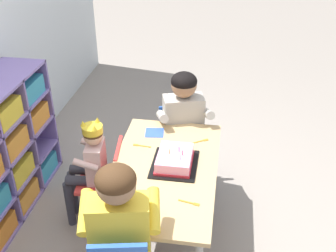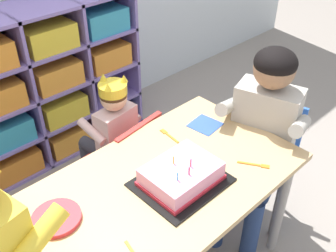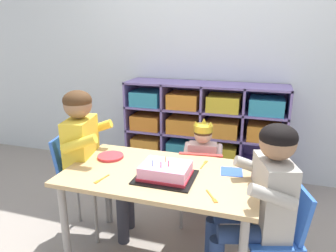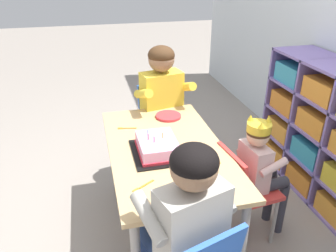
{
  "view_description": "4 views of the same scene",
  "coord_description": "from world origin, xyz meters",
  "px_view_note": "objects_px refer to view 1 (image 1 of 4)",
  "views": [
    {
      "loc": [
        -2.06,
        -0.35,
        2.19
      ],
      "look_at": [
        0.07,
        -0.02,
        0.91
      ],
      "focal_mm": 43.88,
      "sensor_mm": 36.0,
      "label": 1
    },
    {
      "loc": [
        -0.76,
        -0.84,
        1.72
      ],
      "look_at": [
        0.07,
        0.03,
        0.86
      ],
      "focal_mm": 41.65,
      "sensor_mm": 36.0,
      "label": 2
    },
    {
      "loc": [
        0.56,
        -1.64,
        1.46
      ],
      "look_at": [
        0.02,
        0.07,
        0.91
      ],
      "focal_mm": 32.99,
      "sensor_mm": 36.0,
      "label": 3
    },
    {
      "loc": [
        1.68,
        -0.4,
        1.64
      ],
      "look_at": [
        0.1,
        -0.01,
        0.83
      ],
      "focal_mm": 35.98,
      "sensor_mm": 36.0,
      "label": 4
    }
  ],
  "objects_px": {
    "paper_plate_stack": "(132,208)",
    "fork_beside_plate_stack": "(190,203)",
    "activity_table": "(164,178)",
    "birthday_cake_on_tray": "(175,160)",
    "fork_scattered_mid_table": "(201,141)",
    "guest_at_table_side": "(185,124)",
    "adult_helper_seated": "(121,224)",
    "classroom_chair_guest_side": "(182,139)",
    "classroom_chair_blue": "(106,177)",
    "fork_by_napkin": "(141,146)",
    "child_with_crown": "(89,161)"
  },
  "relations": [
    {
      "from": "adult_helper_seated",
      "to": "classroom_chair_guest_side",
      "type": "xyz_separation_m",
      "value": [
        1.27,
        -0.16,
        -0.26
      ]
    },
    {
      "from": "guest_at_table_side",
      "to": "classroom_chair_blue",
      "type": "bearing_deg",
      "value": -156.57
    },
    {
      "from": "fork_scattered_mid_table",
      "to": "classroom_chair_guest_side",
      "type": "bearing_deg",
      "value": -95.56
    },
    {
      "from": "adult_helper_seated",
      "to": "paper_plate_stack",
      "type": "relative_size",
      "value": 6.13
    },
    {
      "from": "classroom_chair_blue",
      "to": "fork_by_napkin",
      "type": "bearing_deg",
      "value": 97.93
    },
    {
      "from": "activity_table",
      "to": "paper_plate_stack",
      "type": "relative_size",
      "value": 6.64
    },
    {
      "from": "activity_table",
      "to": "child_with_crown",
      "type": "xyz_separation_m",
      "value": [
        0.15,
        0.55,
        -0.03
      ]
    },
    {
      "from": "classroom_chair_blue",
      "to": "classroom_chair_guest_side",
      "type": "relative_size",
      "value": 0.96
    },
    {
      "from": "birthday_cake_on_tray",
      "to": "guest_at_table_side",
      "type": "bearing_deg",
      "value": 0.02
    },
    {
      "from": "classroom_chair_blue",
      "to": "fork_beside_plate_stack",
      "type": "xyz_separation_m",
      "value": [
        -0.46,
        -0.64,
        0.25
      ]
    },
    {
      "from": "guest_at_table_side",
      "to": "classroom_chair_guest_side",
      "type": "bearing_deg",
      "value": 90.0
    },
    {
      "from": "birthday_cake_on_tray",
      "to": "adult_helper_seated",
      "type": "bearing_deg",
      "value": 162.76
    },
    {
      "from": "guest_at_table_side",
      "to": "fork_beside_plate_stack",
      "type": "distance_m",
      "value": 0.91
    },
    {
      "from": "adult_helper_seated",
      "to": "birthday_cake_on_tray",
      "type": "relative_size",
      "value": 3.17
    },
    {
      "from": "activity_table",
      "to": "paper_plate_stack",
      "type": "height_order",
      "value": "paper_plate_stack"
    },
    {
      "from": "fork_scattered_mid_table",
      "to": "activity_table",
      "type": "bearing_deg",
      "value": 27.53
    },
    {
      "from": "fork_scattered_mid_table",
      "to": "guest_at_table_side",
      "type": "bearing_deg",
      "value": -91.91
    },
    {
      "from": "guest_at_table_side",
      "to": "fork_scattered_mid_table",
      "type": "xyz_separation_m",
      "value": [
        -0.24,
        -0.14,
        0.01
      ]
    },
    {
      "from": "classroom_chair_blue",
      "to": "classroom_chair_guest_side",
      "type": "height_order",
      "value": "classroom_chair_guest_side"
    },
    {
      "from": "activity_table",
      "to": "child_with_crown",
      "type": "distance_m",
      "value": 0.57
    },
    {
      "from": "classroom_chair_blue",
      "to": "birthday_cake_on_tray",
      "type": "relative_size",
      "value": 1.88
    },
    {
      "from": "child_with_crown",
      "to": "paper_plate_stack",
      "type": "relative_size",
      "value": 4.76
    },
    {
      "from": "classroom_chair_blue",
      "to": "fork_scattered_mid_table",
      "type": "distance_m",
      "value": 0.72
    },
    {
      "from": "classroom_chair_guest_side",
      "to": "paper_plate_stack",
      "type": "distance_m",
      "value": 1.14
    },
    {
      "from": "activity_table",
      "to": "paper_plate_stack",
      "type": "distance_m",
      "value": 0.43
    },
    {
      "from": "paper_plate_stack",
      "to": "fork_by_napkin",
      "type": "height_order",
      "value": "paper_plate_stack"
    },
    {
      "from": "classroom_chair_blue",
      "to": "fork_beside_plate_stack",
      "type": "relative_size",
      "value": 5.18
    },
    {
      "from": "classroom_chair_guest_side",
      "to": "birthday_cake_on_tray",
      "type": "xyz_separation_m",
      "value": [
        -0.65,
        -0.03,
        0.26
      ]
    },
    {
      "from": "paper_plate_stack",
      "to": "activity_table",
      "type": "bearing_deg",
      "value": -15.54
    },
    {
      "from": "fork_by_napkin",
      "to": "fork_scattered_mid_table",
      "type": "height_order",
      "value": "same"
    },
    {
      "from": "child_with_crown",
      "to": "birthday_cake_on_tray",
      "type": "xyz_separation_m",
      "value": [
        -0.1,
        -0.61,
        0.14
      ]
    },
    {
      "from": "adult_helper_seated",
      "to": "classroom_chair_guest_side",
      "type": "bearing_deg",
      "value": -108.32
    },
    {
      "from": "activity_table",
      "to": "fork_beside_plate_stack",
      "type": "distance_m",
      "value": 0.37
    },
    {
      "from": "fork_by_napkin",
      "to": "guest_at_table_side",
      "type": "bearing_deg",
      "value": 60.52
    },
    {
      "from": "child_with_crown",
      "to": "guest_at_table_side",
      "type": "height_order",
      "value": "guest_at_table_side"
    },
    {
      "from": "classroom_chair_guest_side",
      "to": "paper_plate_stack",
      "type": "bearing_deg",
      "value": -114.45
    },
    {
      "from": "adult_helper_seated",
      "to": "classroom_chair_guest_side",
      "type": "height_order",
      "value": "adult_helper_seated"
    },
    {
      "from": "child_with_crown",
      "to": "adult_helper_seated",
      "type": "relative_size",
      "value": 0.78
    },
    {
      "from": "adult_helper_seated",
      "to": "fork_scattered_mid_table",
      "type": "bearing_deg",
      "value": -121.13
    },
    {
      "from": "paper_plate_stack",
      "to": "fork_beside_plate_stack",
      "type": "bearing_deg",
      "value": -71.92
    },
    {
      "from": "adult_helper_seated",
      "to": "birthday_cake_on_tray",
      "type": "distance_m",
      "value": 0.65
    },
    {
      "from": "child_with_crown",
      "to": "fork_beside_plate_stack",
      "type": "distance_m",
      "value": 0.88
    },
    {
      "from": "adult_helper_seated",
      "to": "classroom_chair_guest_side",
      "type": "distance_m",
      "value": 1.31
    },
    {
      "from": "child_with_crown",
      "to": "fork_by_napkin",
      "type": "relative_size",
      "value": 6.63
    },
    {
      "from": "birthday_cake_on_tray",
      "to": "fork_beside_plate_stack",
      "type": "bearing_deg",
      "value": -158.29
    },
    {
      "from": "classroom_chair_blue",
      "to": "child_with_crown",
      "type": "bearing_deg",
      "value": -90.66
    },
    {
      "from": "birthday_cake_on_tray",
      "to": "fork_scattered_mid_table",
      "type": "distance_m",
      "value": 0.33
    },
    {
      "from": "guest_at_table_side",
      "to": "fork_scattered_mid_table",
      "type": "distance_m",
      "value": 0.28
    },
    {
      "from": "guest_at_table_side",
      "to": "fork_by_napkin",
      "type": "distance_m",
      "value": 0.45
    },
    {
      "from": "classroom_chair_blue",
      "to": "guest_at_table_side",
      "type": "relative_size",
      "value": 0.64
    }
  ]
}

